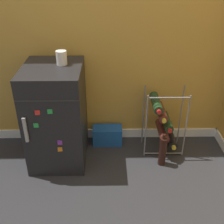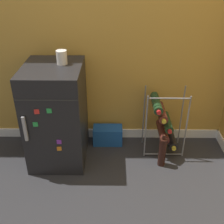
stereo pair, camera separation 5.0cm
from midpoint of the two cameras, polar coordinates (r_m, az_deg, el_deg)
ground_plane at (r=2.42m, az=1.23°, el=-12.14°), size 14.00×14.00×0.00m
wall_back at (r=2.40m, az=1.11°, el=20.65°), size 6.96×0.07×2.50m
mini_fridge at (r=2.40m, az=-11.78°, el=-0.66°), size 0.46×0.57×0.85m
wine_rack at (r=2.54m, az=9.83°, el=-1.91°), size 0.36×0.32×0.61m
soda_box at (r=2.71m, az=-1.47°, el=-4.74°), size 0.28×0.15×0.17m
fridge_top_cup at (r=2.24m, az=-10.86°, el=10.78°), size 0.08×0.08×0.11m
loose_bottle_floor at (r=2.45m, az=9.65°, el=-7.83°), size 0.06×0.06×0.31m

